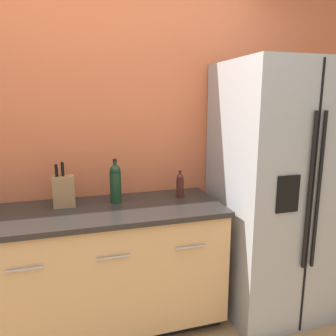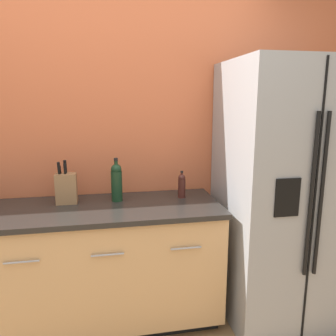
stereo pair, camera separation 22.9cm
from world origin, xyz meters
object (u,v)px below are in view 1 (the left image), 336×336
Objects in this scene: refrigerator at (276,190)px; wine_bottle at (116,183)px; knife_block at (64,190)px; oil_bottle at (180,185)px.

refrigerator is 1.21m from wine_bottle.
wine_bottle is at bearing -1.24° from knife_block.
refrigerator is 6.10× the size of knife_block.
refrigerator is 0.74m from oil_bottle.
oil_bottle is at bearing -1.21° from wine_bottle.
refrigerator is 9.25× the size of oil_bottle.
knife_block is (-1.54, 0.19, 0.07)m from refrigerator.
knife_block is 1.52× the size of oil_bottle.
wine_bottle is (-1.19, 0.18, 0.10)m from refrigerator.
knife_block is 0.83m from oil_bottle.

